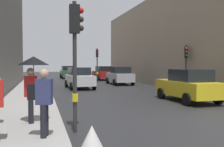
{
  "coord_description": "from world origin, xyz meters",
  "views": [
    {
      "loc": [
        -5.49,
        -7.56,
        2.06
      ],
      "look_at": [
        -0.36,
        10.95,
        1.33
      ],
      "focal_mm": 41.05,
      "sensor_mm": 36.0,
      "label": 1
    }
  ],
  "objects": [
    {
      "name": "car_red_sedan",
      "position": [
        2.12,
        24.26,
        0.88
      ],
      "size": [
        2.14,
        4.26,
        1.76
      ],
      "color": "red",
      "rests_on": "ground"
    },
    {
      "name": "ground_plane",
      "position": [
        0.0,
        0.0,
        0.0
      ],
      "size": [
        120.0,
        120.0,
        0.0
      ],
      "primitive_type": "plane",
      "color": "#28282B"
    },
    {
      "name": "car_silver_hatchback",
      "position": [
        2.09,
        16.86,
        0.88
      ],
      "size": [
        2.04,
        4.21,
        1.76
      ],
      "color": "#BCBCC1",
      "rests_on": "ground"
    },
    {
      "name": "car_green_estate",
      "position": [
        -1.84,
        29.37,
        0.88
      ],
      "size": [
        2.06,
        4.22,
        1.76
      ],
      "color": "#2D6038",
      "rests_on": "ground"
    },
    {
      "name": "building_facade_right",
      "position": [
        10.82,
        17.43,
        4.27
      ],
      "size": [
        12.0,
        25.62,
        8.55
      ],
      "primitive_type": "cube",
      "color": "gray",
      "rests_on": "ground"
    },
    {
      "name": "car_yellow_taxi",
      "position": [
        2.26,
        4.76,
        0.88
      ],
      "size": [
        2.08,
        4.23,
        1.76
      ],
      "color": "yellow",
      "rests_on": "ground"
    },
    {
      "name": "traffic_light_near_left",
      "position": [
        -4.5,
        0.1,
        2.69
      ],
      "size": [
        0.43,
        0.25,
        3.91
      ],
      "color": "#2D2D2D",
      "rests_on": "ground"
    },
    {
      "name": "pedestrian_with_umbrella",
      "position": [
        -5.75,
        1.03,
        1.84
      ],
      "size": [
        1.0,
        1.0,
        2.14
      ],
      "color": "black",
      "rests_on": "sidewalk_kerb"
    },
    {
      "name": "pedestrian_with_grey_backpack",
      "position": [
        -5.46,
        -0.72,
        1.16
      ],
      "size": [
        0.65,
        0.43,
        1.77
      ],
      "color": "black",
      "rests_on": "sidewalk_kerb"
    },
    {
      "name": "traffic_light_far_median",
      "position": [
        0.48,
        20.1,
        2.59
      ],
      "size": [
        0.25,
        0.43,
        3.76
      ],
      "color": "#2D2D2D",
      "rests_on": "ground"
    },
    {
      "name": "sidewalk_kerb",
      "position": [
        -6.21,
        6.0,
        0.08
      ],
      "size": [
        2.79,
        40.0,
        0.16
      ],
      "primitive_type": "cube",
      "color": "#A8A5A0",
      "rests_on": "ground"
    },
    {
      "name": "warning_sign_triangle",
      "position": [
        -4.38,
        -1.82,
        0.33
      ],
      "size": [
        0.64,
        0.64,
        0.65
      ],
      "primitive_type": "cone",
      "color": "silver",
      "rests_on": "ground"
    },
    {
      "name": "traffic_light_mid_street",
      "position": [
        4.51,
        8.66,
        2.36
      ],
      "size": [
        0.35,
        0.45,
        3.41
      ],
      "color": "#2D2D2D",
      "rests_on": "ground"
    },
    {
      "name": "car_white_compact",
      "position": [
        -2.41,
        13.75,
        0.88
      ],
      "size": [
        2.19,
        4.29,
        1.76
      ],
      "color": "silver",
      "rests_on": "ground"
    }
  ]
}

